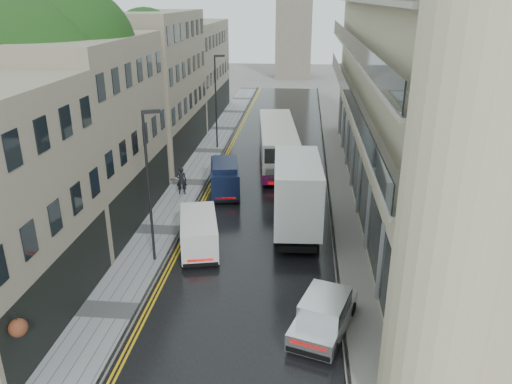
% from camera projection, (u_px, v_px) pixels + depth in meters
% --- Properties ---
extents(road, '(9.00, 85.00, 0.02)m').
position_uv_depth(road, '(266.00, 186.00, 37.30)').
color(road, black).
rests_on(road, ground).
extents(left_sidewalk, '(2.70, 85.00, 0.12)m').
position_uv_depth(left_sidewalk, '(190.00, 183.00, 37.80)').
color(left_sidewalk, gray).
rests_on(left_sidewalk, ground).
extents(right_sidewalk, '(1.80, 85.00, 0.12)m').
position_uv_depth(right_sidewalk, '(339.00, 188.00, 36.80)').
color(right_sidewalk, slate).
rests_on(right_sidewalk, ground).
extents(old_shop_row, '(4.50, 56.00, 12.00)m').
position_uv_depth(old_shop_row, '(147.00, 97.00, 38.26)').
color(old_shop_row, gray).
rests_on(old_shop_row, ground).
extents(modern_block, '(8.00, 40.00, 14.00)m').
position_uv_depth(modern_block, '(423.00, 99.00, 32.44)').
color(modern_block, '#B9AB89').
rests_on(modern_block, ground).
extents(tree_near, '(10.56, 10.56, 13.89)m').
position_uv_depth(tree_near, '(43.00, 113.00, 28.92)').
color(tree_near, black).
rests_on(tree_near, ground).
extents(tree_far, '(9.24, 9.24, 12.46)m').
position_uv_depth(tree_far, '(125.00, 87.00, 41.20)').
color(tree_far, black).
rests_on(tree_far, ground).
extents(cream_bus, '(4.06, 12.49, 3.35)m').
position_uv_depth(cream_bus, '(263.00, 157.00, 38.52)').
color(cream_bus, white).
rests_on(cream_bus, road).
extents(white_lorry, '(3.06, 8.81, 4.56)m').
position_uv_depth(white_lorry, '(276.00, 206.00, 27.90)').
color(white_lorry, white).
rests_on(white_lorry, road).
extents(silver_hatchback, '(3.14, 4.71, 1.63)m').
position_uv_depth(silver_hatchback, '(292.00, 329.00, 19.94)').
color(silver_hatchback, silver).
rests_on(silver_hatchback, road).
extents(white_van, '(2.90, 4.82, 2.04)m').
position_uv_depth(white_van, '(183.00, 247.00, 25.98)').
color(white_van, silver).
rests_on(white_van, road).
extents(navy_van, '(2.77, 5.13, 2.48)m').
position_uv_depth(navy_van, '(212.00, 185.00, 33.96)').
color(navy_van, black).
rests_on(navy_van, road).
extents(pedestrian, '(0.83, 0.64, 2.01)m').
position_uv_depth(pedestrian, '(181.00, 181.00, 35.14)').
color(pedestrian, black).
rests_on(pedestrian, left_sidewalk).
extents(lamp_post_near, '(0.92, 0.50, 8.02)m').
position_uv_depth(lamp_post_near, '(149.00, 189.00, 25.21)').
color(lamp_post_near, black).
rests_on(lamp_post_near, left_sidewalk).
extents(lamp_post_far, '(0.96, 0.43, 8.32)m').
position_uv_depth(lamp_post_far, '(216.00, 103.00, 44.95)').
color(lamp_post_far, black).
rests_on(lamp_post_far, left_sidewalk).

